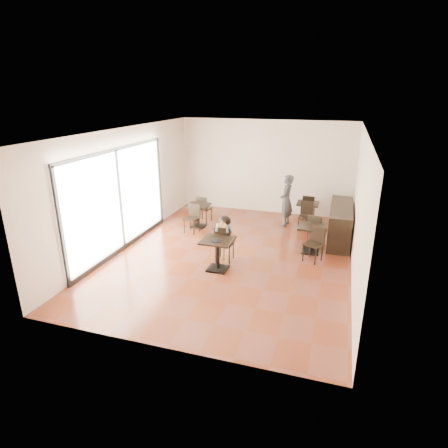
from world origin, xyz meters
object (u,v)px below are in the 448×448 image
at_px(child_chair, 225,243).
at_px(chair_mid_b, 313,244).
at_px(cafe_table_mid, 311,239).
at_px(chair_left_b, 192,219).
at_px(child, 225,239).
at_px(chair_back_a, 309,207).
at_px(cafe_table_back, 307,214).
at_px(chair_back_b, 305,217).
at_px(chair_left_a, 204,209).
at_px(adult_patron, 286,201).
at_px(child_table, 218,255).
at_px(cafe_table_left, 198,216).
at_px(chair_mid_a, 317,230).

distance_m(child_chair, chair_mid_b, 2.23).
relative_size(cafe_table_mid, chair_left_b, 0.86).
relative_size(child, chair_back_a, 1.37).
bearing_deg(cafe_table_mid, chair_back_a, 97.00).
xyz_separation_m(cafe_table_back, chair_left_b, (-3.26, -1.82, 0.08)).
relative_size(cafe_table_mid, chair_back_b, 0.86).
bearing_deg(chair_left_a, cafe_table_back, -158.87).
relative_size(adult_patron, cafe_table_back, 2.29).
distance_m(child_table, cafe_table_back, 4.33).
bearing_deg(chair_mid_b, adult_patron, 137.31).
bearing_deg(child_chair, child, 104.04).
bearing_deg(cafe_table_left, chair_left_b, -90.00).
distance_m(cafe_table_back, chair_mid_a, 1.74).
relative_size(adult_patron, cafe_table_mid, 2.21).
bearing_deg(chair_mid_a, chair_back_b, -45.50).
bearing_deg(chair_left_b, cafe_table_mid, 2.09).
relative_size(child_table, child_chair, 0.83).
distance_m(chair_left_a, chair_back_b, 3.27).
bearing_deg(adult_patron, child, -14.74).
xyz_separation_m(adult_patron, chair_mid_a, (1.08, -1.39, -0.37)).
height_order(chair_mid_a, chair_left_a, chair_mid_a).
bearing_deg(cafe_table_mid, chair_left_b, 173.46).
xyz_separation_m(child_table, chair_back_b, (1.71, 3.42, 0.04)).
relative_size(child, cafe_table_back, 1.65).
bearing_deg(adult_patron, chair_left_a, -76.75).
height_order(cafe_table_mid, chair_back_b, chair_back_b).
bearing_deg(cafe_table_back, chair_left_a, -167.50).
distance_m(child, chair_back_a, 4.25).
relative_size(cafe_table_mid, cafe_table_back, 1.04).
bearing_deg(child, chair_back_a, 66.21).
bearing_deg(adult_patron, chair_mid_b, 27.47).
height_order(chair_left_b, chair_back_b, chair_left_b).
xyz_separation_m(cafe_table_left, chair_mid_b, (3.69, -1.51, 0.09)).
distance_m(cafe_table_back, chair_left_a, 3.34).
relative_size(cafe_table_back, chair_mid_a, 0.80).
height_order(child_chair, chair_mid_b, child_chair).
bearing_deg(cafe_table_mid, cafe_table_left, 165.02).
bearing_deg(child_table, chair_left_b, 125.79).
relative_size(child_table, chair_mid_b, 0.87).
xyz_separation_m(cafe_table_left, chair_back_a, (3.26, 1.73, 0.07)).
bearing_deg(cafe_table_left, chair_back_b, 12.50).
xyz_separation_m(child, cafe_table_mid, (2.04, 1.19, -0.22)).
bearing_deg(chair_left_b, chair_back_b, 29.95).
xyz_separation_m(adult_patron, cafe_table_left, (-2.61, -0.97, -0.46)).
distance_m(child_table, cafe_table_left, 3.11).
bearing_deg(cafe_table_mid, child_chair, -149.80).
xyz_separation_m(chair_mid_b, chair_left_a, (-3.69, 2.06, -0.01)).
xyz_separation_m(child_table, chair_mid_b, (2.14, 1.19, 0.06)).
xyz_separation_m(child_chair, chair_back_a, (1.71, 3.88, -0.04)).
distance_m(cafe_table_left, chair_left_b, 0.55).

